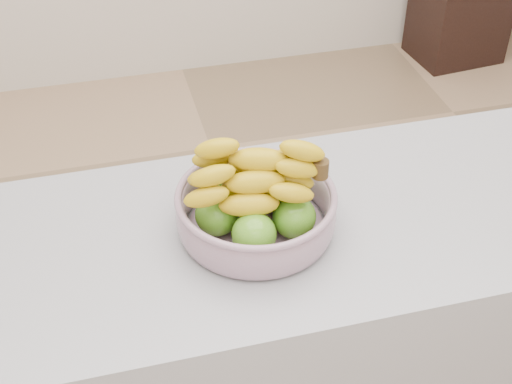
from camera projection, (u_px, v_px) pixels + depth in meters
The scene contains 3 objects.
ground at pixel (285, 353), 2.38m from camera, with size 4.00×4.00×0.00m, color tan.
counter at pixel (328, 348), 1.83m from camera, with size 2.00×0.60×0.90m, color #999AA1.
fruit_bowl at pixel (256, 205), 1.47m from camera, with size 0.33×0.33×0.21m.
Camera 1 is at (-0.47, -1.45, 1.90)m, focal length 50.00 mm.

